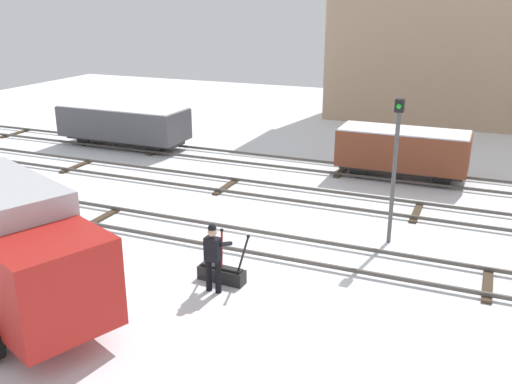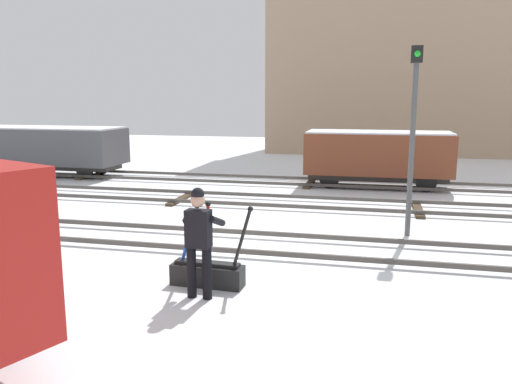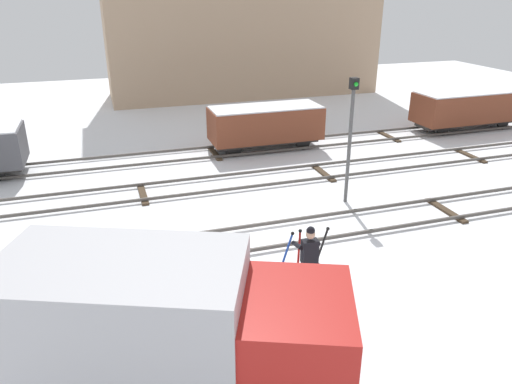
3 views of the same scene
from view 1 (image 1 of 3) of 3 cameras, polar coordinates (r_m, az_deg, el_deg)
The scene contains 11 objects.
ground_plane at distance 16.45m, azimuth 1.38°, elevation -5.64°, with size 60.00×60.00×0.00m, color white.
track_main_line at distance 16.40m, azimuth 1.38°, elevation -5.28°, with size 44.00×1.94×0.18m.
track_siding_near at distance 20.35m, azimuth 5.99°, elevation -0.48°, with size 44.00×1.94×0.18m.
track_siding_far at distance 23.78m, azimuth 8.62°, elevation 2.28°, with size 44.00×1.94×0.18m.
switch_lever_frame at distance 14.55m, azimuth -3.44°, elevation -8.05°, with size 1.43×0.41×1.45m.
rail_worker at distance 13.78m, azimuth -4.29°, elevation -6.18°, with size 0.55×0.69×1.78m.
delivery_truck at distance 13.68m, azimuth -23.40°, elevation -5.01°, with size 6.03×4.16×2.96m.
signal_post at distance 16.43m, azimuth 13.79°, elevation 3.30°, with size 0.24×0.32×4.24m.
apartment_building at distance 34.75m, azimuth 23.16°, elevation 16.48°, with size 18.12×5.34×12.42m.
freight_car_back_track at distance 23.07m, azimuth 14.48°, elevation 4.10°, with size 4.99×1.93×1.97m.
freight_car_mid_siding at distance 27.98m, azimuth -13.15°, elevation 6.74°, with size 6.24×2.26×1.96m.
Camera 1 is at (5.41, -13.95, 6.85)m, focal length 39.90 mm.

